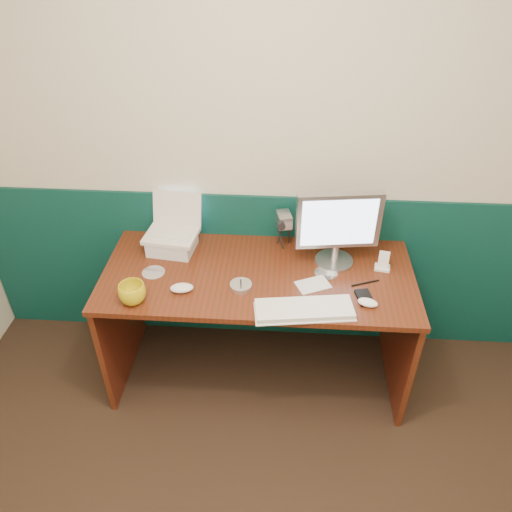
# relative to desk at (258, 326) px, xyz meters

# --- Properties ---
(back_wall) EXTENTS (3.50, 0.04, 2.50)m
(back_wall) POSITION_rel_desk_xyz_m (0.07, 0.37, 0.88)
(back_wall) COLOR beige
(back_wall) RESTS_ON ground
(wainscot) EXTENTS (3.48, 0.02, 1.00)m
(wainscot) POSITION_rel_desk_xyz_m (0.07, 0.36, 0.12)
(wainscot) COLOR #07302E
(wainscot) RESTS_ON ground
(desk) EXTENTS (1.60, 0.70, 0.75)m
(desk) POSITION_rel_desk_xyz_m (0.00, 0.00, 0.00)
(desk) COLOR #3D200B
(desk) RESTS_ON ground
(laptop_riser) EXTENTS (0.26, 0.23, 0.08)m
(laptop_riser) POSITION_rel_desk_xyz_m (-0.48, 0.18, 0.42)
(laptop_riser) COLOR white
(laptop_riser) RESTS_ON desk
(laptop) EXTENTS (0.30, 0.24, 0.23)m
(laptop) POSITION_rel_desk_xyz_m (-0.48, 0.18, 0.57)
(laptop) COLOR silver
(laptop) RESTS_ON laptop_riser
(monitor) EXTENTS (0.43, 0.18, 0.42)m
(monitor) POSITION_rel_desk_xyz_m (0.39, 0.12, 0.59)
(monitor) COLOR #ACABB0
(monitor) RESTS_ON desk
(keyboard) EXTENTS (0.47, 0.21, 0.03)m
(keyboard) POSITION_rel_desk_xyz_m (0.23, -0.28, 0.39)
(keyboard) COLOR white
(keyboard) RESTS_ON desk
(mouse_right) EXTENTS (0.11, 0.08, 0.03)m
(mouse_right) POSITION_rel_desk_xyz_m (0.53, -0.21, 0.39)
(mouse_right) COLOR white
(mouse_right) RESTS_ON desk
(mouse_left) EXTENTS (0.12, 0.09, 0.04)m
(mouse_left) POSITION_rel_desk_xyz_m (-0.36, -0.16, 0.39)
(mouse_left) COLOR white
(mouse_left) RESTS_ON desk
(mug) EXTENTS (0.13, 0.13, 0.10)m
(mug) POSITION_rel_desk_xyz_m (-0.58, -0.26, 0.43)
(mug) COLOR gold
(mug) RESTS_ON desk
(camcorder) EXTENTS (0.13, 0.16, 0.22)m
(camcorder) POSITION_rel_desk_xyz_m (0.12, 0.26, 0.49)
(camcorder) COLOR #A5A4A9
(camcorder) RESTS_ON desk
(cd_spindle) EXTENTS (0.11, 0.11, 0.02)m
(cd_spindle) POSITION_rel_desk_xyz_m (-0.08, -0.12, 0.39)
(cd_spindle) COLOR silver
(cd_spindle) RESTS_ON desk
(cd_loose_a) EXTENTS (0.12, 0.12, 0.00)m
(cd_loose_a) POSITION_rel_desk_xyz_m (-0.54, -0.03, 0.38)
(cd_loose_a) COLOR silver
(cd_loose_a) RESTS_ON desk
(cd_loose_b) EXTENTS (0.12, 0.12, 0.00)m
(cd_loose_b) POSITION_rel_desk_xyz_m (0.35, 0.03, 0.38)
(cd_loose_b) COLOR silver
(cd_loose_b) RESTS_ON desk
(pen) EXTENTS (0.14, 0.06, 0.01)m
(pen) POSITION_rel_desk_xyz_m (0.54, -0.05, 0.38)
(pen) COLOR black
(pen) RESTS_ON desk
(papers) EXTENTS (0.19, 0.16, 0.00)m
(papers) POSITION_rel_desk_xyz_m (0.28, -0.08, 0.38)
(papers) COLOR silver
(papers) RESTS_ON desk
(dock) EXTENTS (0.09, 0.07, 0.01)m
(dock) POSITION_rel_desk_xyz_m (0.64, 0.08, 0.38)
(dock) COLOR white
(dock) RESTS_ON desk
(music_player) EXTENTS (0.06, 0.04, 0.09)m
(music_player) POSITION_rel_desk_xyz_m (0.64, 0.08, 0.44)
(music_player) COLOR white
(music_player) RESTS_ON dock
(pda) EXTENTS (0.09, 0.13, 0.01)m
(pda) POSITION_rel_desk_xyz_m (0.52, -0.16, 0.38)
(pda) COLOR black
(pda) RESTS_ON desk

